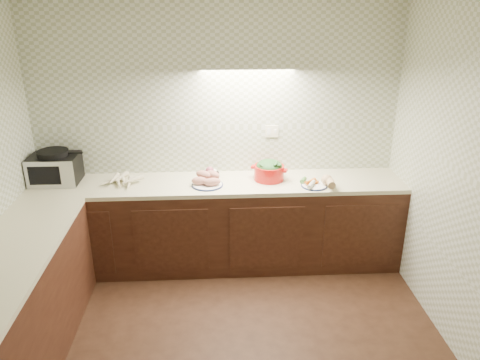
{
  "coord_description": "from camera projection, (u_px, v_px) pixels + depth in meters",
  "views": [
    {
      "loc": [
        -0.03,
        -2.7,
        2.62
      ],
      "look_at": [
        0.2,
        1.25,
        1.02
      ],
      "focal_mm": 35.0,
      "sensor_mm": 36.0,
      "label": 1
    }
  ],
  "objects": [
    {
      "name": "onion_bowl",
      "position": [
        211.0,
        174.0,
        4.62
      ],
      "size": [
        0.15,
        0.15,
        0.12
      ],
      "color": "black",
      "rests_on": "counter"
    },
    {
      "name": "counter",
      "position": [
        139.0,
        271.0,
        3.91
      ],
      "size": [
        3.6,
        3.6,
        0.9
      ],
      "color": "black",
      "rests_on": "ground"
    },
    {
      "name": "toaster_oven",
      "position": [
        55.0,
        168.0,
        4.48
      ],
      "size": [
        0.45,
        0.35,
        0.32
      ],
      "rotation": [
        0.0,
        0.0,
        -0.01
      ],
      "color": "black",
      "rests_on": "counter"
    },
    {
      "name": "room",
      "position": [
        219.0,
        165.0,
        2.87
      ],
      "size": [
        3.6,
        3.6,
        2.6
      ],
      "color": "black",
      "rests_on": "ground"
    },
    {
      "name": "sweet_potato_plate",
      "position": [
        207.0,
        180.0,
        4.44
      ],
      "size": [
        0.31,
        0.3,
        0.14
      ],
      "rotation": [
        0.0,
        0.0,
        -0.2
      ],
      "color": "#131D46",
      "rests_on": "counter"
    },
    {
      "name": "veg_plate",
      "position": [
        320.0,
        182.0,
        4.43
      ],
      "size": [
        0.33,
        0.26,
        0.12
      ],
      "rotation": [
        0.0,
        0.0,
        -0.21
      ],
      "color": "#131D46",
      "rests_on": "counter"
    },
    {
      "name": "parsnip_pile",
      "position": [
        124.0,
        179.0,
        4.53
      ],
      "size": [
        0.31,
        0.39,
        0.07
      ],
      "color": "beige",
      "rests_on": "counter"
    },
    {
      "name": "dutch_oven",
      "position": [
        269.0,
        170.0,
        4.56
      ],
      "size": [
        0.39,
        0.39,
        0.2
      ],
      "rotation": [
        0.0,
        0.0,
        -0.4
      ],
      "color": "#B5120E",
      "rests_on": "counter"
    }
  ]
}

